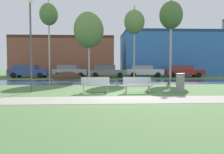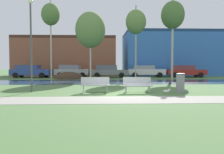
% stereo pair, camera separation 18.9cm
% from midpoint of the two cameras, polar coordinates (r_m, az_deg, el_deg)
% --- Properties ---
extents(ground_plane, '(120.00, 120.00, 0.00)m').
position_cam_midpoint_polar(ground_plane, '(22.31, -0.02, -1.06)').
color(ground_plane, '#4C703D').
extents(paved_path_strip, '(60.00, 2.22, 0.01)m').
position_cam_midpoint_polar(paved_path_strip, '(10.62, 2.43, -5.51)').
color(paved_path_strip, gray).
rests_on(paved_path_strip, ground).
extents(river_band, '(80.00, 6.04, 0.01)m').
position_cam_midpoint_polar(river_band, '(21.71, 0.04, -1.16)').
color(river_band, '#284256').
rests_on(river_band, ground).
extents(soil_mound, '(3.32, 2.91, 1.58)m').
position_cam_midpoint_polar(soil_mound, '(26.85, -10.15, -0.42)').
color(soil_mound, '#423021').
rests_on(soil_mound, ground).
extents(bench_left, '(1.61, 0.60, 0.87)m').
position_cam_midpoint_polar(bench_left, '(13.26, -3.66, -1.79)').
color(bench_left, '#B2B5B7').
rests_on(bench_left, ground).
extents(bench_right, '(1.61, 0.60, 0.87)m').
position_cam_midpoint_polar(bench_right, '(13.42, 6.54, -1.75)').
color(bench_right, '#B2B5B7').
rests_on(bench_right, ground).
extents(trash_bin, '(0.49, 0.49, 1.09)m').
position_cam_midpoint_polar(trash_bin, '(13.77, 16.49, -1.36)').
color(trash_bin, gray).
rests_on(trash_bin, ground).
extents(seagull, '(0.44, 0.16, 0.26)m').
position_cam_midpoint_polar(seagull, '(13.34, 13.43, -3.31)').
color(seagull, white).
rests_on(seagull, ground).
extents(streetlamp, '(0.32, 0.32, 5.37)m').
position_cam_midpoint_polar(streetlamp, '(14.49, -18.61, 10.80)').
color(streetlamp, '#4C4C51').
rests_on(streetlamp, ground).
extents(birch_far_left, '(2.03, 2.03, 9.15)m').
position_cam_midpoint_polar(birch_far_left, '(27.85, -14.37, 14.29)').
color(birch_far_left, beige).
rests_on(birch_far_left, ground).
extents(birch_left, '(3.23, 3.23, 7.27)m').
position_cam_midpoint_polar(birch_left, '(26.05, -5.03, 11.23)').
color(birch_left, beige).
rests_on(birch_left, ground).
extents(birch_center_left, '(2.20, 2.20, 7.94)m').
position_cam_midpoint_polar(birch_center_left, '(26.28, 5.99, 13.01)').
color(birch_center_left, '#BCB7A8').
rests_on(birch_center_left, ground).
extents(birch_center, '(2.50, 2.50, 8.91)m').
position_cam_midpoint_polar(birch_center, '(27.20, 14.61, 14.14)').
color(birch_center, '#BCB7A8').
rests_on(birch_center, ground).
extents(parked_van_nearest_blue, '(4.90, 2.22, 1.53)m').
position_cam_midpoint_polar(parked_van_nearest_blue, '(30.32, -18.88, 1.37)').
color(parked_van_nearest_blue, '#2D4793').
rests_on(parked_van_nearest_blue, ground).
extents(parked_sedan_second_silver, '(4.36, 2.33, 1.55)m').
position_cam_midpoint_polar(parked_sedan_second_silver, '(30.03, -9.47, 1.49)').
color(parked_sedan_second_silver, '#B2B5BC').
rests_on(parked_sedan_second_silver, ground).
extents(parked_hatch_third_grey, '(4.59, 2.30, 1.54)m').
position_cam_midpoint_polar(parked_hatch_third_grey, '(29.17, -0.59, 1.47)').
color(parked_hatch_third_grey, slate).
rests_on(parked_hatch_third_grey, ground).
extents(parked_wagon_fourth_white, '(4.73, 2.23, 1.49)m').
position_cam_midpoint_polar(parked_wagon_fourth_white, '(30.31, 8.35, 1.48)').
color(parked_wagon_fourth_white, silver).
rests_on(parked_wagon_fourth_white, ground).
extents(parked_suv_fifth_red, '(4.83, 2.36, 1.49)m').
position_cam_midpoint_polar(parked_suv_fifth_red, '(31.08, 17.34, 1.40)').
color(parked_suv_fifth_red, maroon).
rests_on(parked_suv_fifth_red, ground).
extents(building_brick_low, '(14.28, 6.49, 5.57)m').
position_cam_midpoint_polar(building_brick_low, '(35.88, -10.71, 4.87)').
color(building_brick_low, brown).
rests_on(building_brick_low, ground).
extents(building_blue_store, '(16.41, 9.56, 6.47)m').
position_cam_midpoint_polar(building_blue_store, '(38.45, 15.59, 5.35)').
color(building_blue_store, '#3870C6').
rests_on(building_blue_store, ground).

